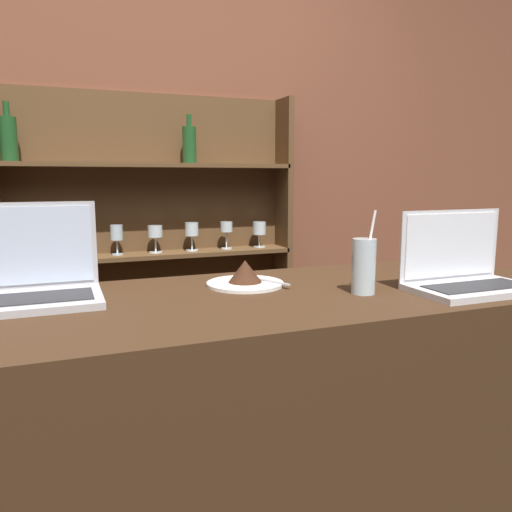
% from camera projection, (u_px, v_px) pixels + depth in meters
% --- Properties ---
extents(bar_counter, '(2.16, 0.66, 0.96)m').
position_uv_depth(bar_counter, '(209.00, 471.00, 1.36)').
color(bar_counter, '#382314').
rests_on(bar_counter, ground_plane).
extents(back_wall, '(7.00, 0.06, 2.70)m').
position_uv_depth(back_wall, '(134.00, 162.00, 2.37)').
color(back_wall, brown).
rests_on(back_wall, ground_plane).
extents(back_shelf, '(1.35, 0.18, 1.66)m').
position_uv_depth(back_shelf, '(153.00, 264.00, 2.39)').
color(back_shelf, brown).
rests_on(back_shelf, ground_plane).
extents(laptop_near, '(0.31, 0.24, 0.25)m').
position_uv_depth(laptop_near, '(36.00, 280.00, 1.27)').
color(laptop_near, '#ADADB2').
rests_on(laptop_near, bar_counter).
extents(laptop_far, '(0.35, 0.20, 0.22)m').
position_uv_depth(laptop_far, '(465.00, 272.00, 1.39)').
color(laptop_far, silver).
rests_on(laptop_far, bar_counter).
extents(cake_plate, '(0.22, 0.22, 0.07)m').
position_uv_depth(cake_plate, '(245.00, 277.00, 1.45)').
color(cake_plate, white).
rests_on(cake_plate, bar_counter).
extents(water_glass, '(0.07, 0.06, 0.23)m').
position_uv_depth(water_glass, '(364.00, 266.00, 1.34)').
color(water_glass, silver).
rests_on(water_glass, bar_counter).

